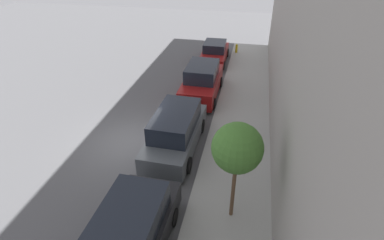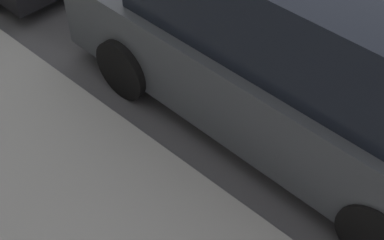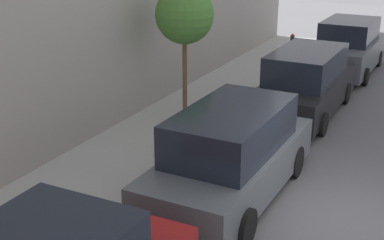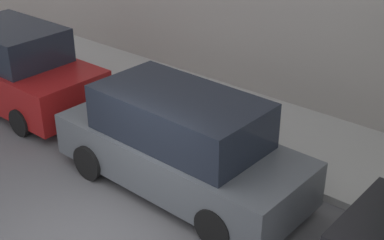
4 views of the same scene
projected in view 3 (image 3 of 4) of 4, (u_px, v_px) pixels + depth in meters
ground_plane at (338, 221)px, 10.07m from camera, size 60.00×60.00×0.00m
sidewalk at (118, 167)px, 12.13m from camera, size 2.95×32.00×0.15m
parked_suv_nearest at (348, 48)px, 19.88m from camera, size 2.08×4.84×1.98m
parked_minivan_second at (305, 83)px, 15.49m from camera, size 2.02×4.92×1.90m
parked_minivan_third at (231, 155)px, 10.66m from camera, size 2.02×4.94×1.90m
parking_meter_near at (292, 48)px, 19.77m from camera, size 0.11×0.15×1.33m
street_tree at (185, 15)px, 14.11m from camera, size 1.57×1.57×3.65m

